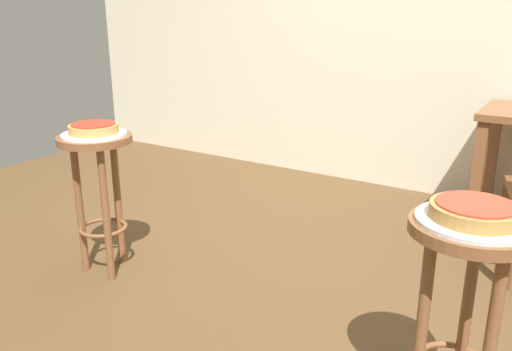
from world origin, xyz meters
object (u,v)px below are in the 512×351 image
at_px(serving_plate_foreground, 474,221).
at_px(stool_middle, 98,175).
at_px(pizza_foreground, 475,211).
at_px(stool_foreground, 465,286).
at_px(serving_plate_middle, 94,134).
at_px(pizza_middle, 94,128).

xyz_separation_m(serving_plate_foreground, stool_middle, (-1.72, 0.16, -0.20)).
height_order(serving_plate_foreground, pizza_foreground, pizza_foreground).
relative_size(stool_foreground, stool_middle, 1.00).
height_order(serving_plate_middle, pizza_middle, pizza_middle).
height_order(serving_plate_foreground, pizza_middle, pizza_middle).
distance_m(stool_foreground, serving_plate_foreground, 0.20).
bearing_deg(serving_plate_foreground, stool_middle, 174.76).
bearing_deg(serving_plate_foreground, serving_plate_middle, 174.76).
relative_size(stool_foreground, pizza_middle, 3.07).
bearing_deg(pizza_middle, serving_plate_middle, 180.00).
relative_size(stool_middle, serving_plate_middle, 2.33).
bearing_deg(pizza_foreground, serving_plate_middle, 174.76).
bearing_deg(stool_middle, serving_plate_foreground, -5.24).
bearing_deg(serving_plate_middle, pizza_middle, 0.00).
relative_size(serving_plate_foreground, serving_plate_middle, 1.04).
bearing_deg(stool_foreground, serving_plate_foreground, 0.00).
relative_size(pizza_foreground, pizza_middle, 1.05).
relative_size(pizza_foreground, stool_middle, 0.34).
bearing_deg(pizza_middle, stool_middle, 0.00).
distance_m(pizza_foreground, stool_middle, 1.74).
xyz_separation_m(pizza_foreground, serving_plate_middle, (-1.72, 0.16, -0.03)).
relative_size(stool_foreground, serving_plate_foreground, 2.24).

